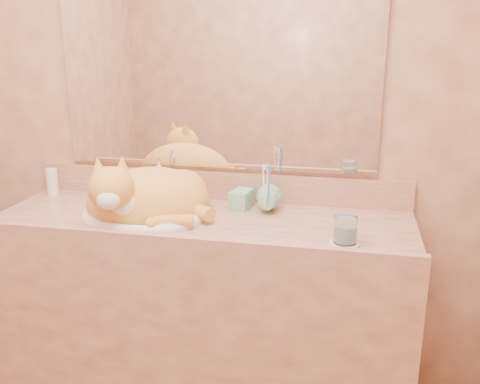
% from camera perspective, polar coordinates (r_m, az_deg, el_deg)
% --- Properties ---
extents(wall_back, '(2.40, 0.02, 2.50)m').
position_cam_1_polar(wall_back, '(2.21, -2.42, 9.31)').
color(wall_back, '#996045').
rests_on(wall_back, ground).
extents(vanity_counter, '(1.60, 0.55, 0.85)m').
position_cam_1_polar(vanity_counter, '(2.22, -3.93, -13.29)').
color(vanity_counter, '#955843').
rests_on(vanity_counter, floor).
extents(mirror, '(1.30, 0.02, 0.80)m').
position_cam_1_polar(mirror, '(2.18, -2.54, 12.92)').
color(mirror, white).
rests_on(mirror, wall_back).
extents(sink_basin, '(0.53, 0.46, 0.15)m').
position_cam_1_polar(sink_basin, '(2.07, -10.34, -0.69)').
color(sink_basin, white).
rests_on(sink_basin, vanity_counter).
extents(faucet, '(0.05, 0.12, 0.17)m').
position_cam_1_polar(faucet, '(2.23, -8.63, 0.99)').
color(faucet, white).
rests_on(faucet, vanity_counter).
extents(cat, '(0.60, 0.55, 0.26)m').
position_cam_1_polar(cat, '(2.07, -10.12, -0.35)').
color(cat, orange).
rests_on(cat, sink_basin).
extents(soap_dispenser, '(0.08, 0.09, 0.16)m').
position_cam_1_polar(soap_dispenser, '(2.10, -0.39, 0.00)').
color(soap_dispenser, '#7AC399').
rests_on(soap_dispenser, vanity_counter).
extents(toothbrush_cup, '(0.10, 0.10, 0.10)m').
position_cam_1_polar(toothbrush_cup, '(2.06, 2.81, -1.29)').
color(toothbrush_cup, '#7AC399').
rests_on(toothbrush_cup, vanity_counter).
extents(toothbrushes, '(0.03, 0.03, 0.20)m').
position_cam_1_polar(toothbrushes, '(2.04, 2.84, 0.70)').
color(toothbrushes, white).
rests_on(toothbrushes, toothbrush_cup).
extents(saucer, '(0.10, 0.10, 0.01)m').
position_cam_1_polar(saucer, '(1.82, 11.09, -5.45)').
color(saucer, white).
rests_on(saucer, vanity_counter).
extents(water_glass, '(0.08, 0.08, 0.09)m').
position_cam_1_polar(water_glass, '(1.81, 11.18, -3.95)').
color(water_glass, white).
rests_on(water_glass, saucer).
extents(lotion_bottle, '(0.05, 0.05, 0.11)m').
position_cam_1_polar(lotion_bottle, '(2.47, -19.40, 1.05)').
color(lotion_bottle, white).
rests_on(lotion_bottle, vanity_counter).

